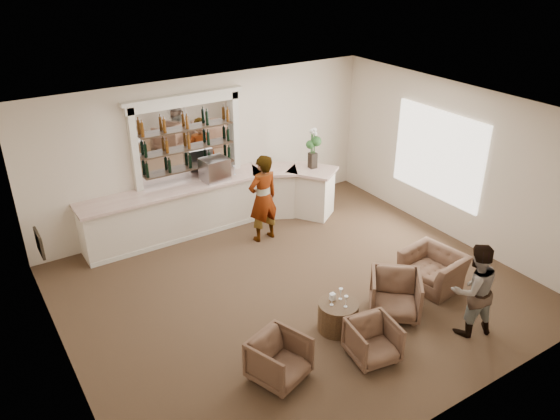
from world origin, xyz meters
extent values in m
plane|color=#4C3A26|center=(0.00, 0.00, 0.00)|extent=(8.00, 8.00, 0.00)
cube|color=beige|center=(0.00, 3.50, 1.65)|extent=(8.00, 0.04, 3.30)
cube|color=beige|center=(-4.00, 0.00, 1.65)|extent=(0.04, 7.00, 3.30)
cube|color=beige|center=(4.00, 0.00, 1.65)|extent=(0.04, 7.00, 3.30)
cube|color=silver|center=(0.00, 0.00, 3.30)|extent=(8.00, 7.00, 0.04)
cube|color=white|center=(3.97, 0.50, 1.70)|extent=(0.05, 2.40, 1.90)
cube|color=black|center=(-3.97, 1.20, 1.65)|extent=(0.04, 0.46, 0.38)
cube|color=#C0B299|center=(-3.94, 1.20, 1.65)|extent=(0.01, 0.38, 0.30)
cube|color=white|center=(-1.00, 3.15, 0.54)|extent=(4.00, 0.70, 1.08)
cube|color=beige|center=(-1.00, 3.13, 1.11)|extent=(4.10, 0.82, 0.06)
cube|color=white|center=(1.35, 2.92, 0.54)|extent=(1.12, 1.04, 1.08)
cube|color=beige|center=(1.35, 2.90, 1.11)|extent=(1.27, 1.19, 0.06)
cube|color=white|center=(2.05, 2.40, 0.54)|extent=(1.08, 1.14, 1.08)
cube|color=beige|center=(2.05, 2.38, 1.11)|extent=(1.24, 1.29, 0.06)
cube|color=beige|center=(-1.00, 2.82, 0.05)|extent=(4.00, 0.06, 0.10)
cube|color=white|center=(-0.50, 3.48, 1.95)|extent=(2.15, 0.02, 1.65)
cube|color=beige|center=(-1.65, 3.42, 1.45)|extent=(0.14, 0.16, 2.90)
cube|color=beige|center=(0.65, 3.42, 1.45)|extent=(0.14, 0.16, 2.90)
cube|color=beige|center=(-0.50, 3.42, 2.84)|extent=(2.52, 0.16, 0.18)
cube|color=beige|center=(-0.50, 3.42, 2.96)|extent=(2.64, 0.20, 0.08)
cube|color=#332519|center=(-0.50, 3.37, 1.38)|extent=(2.05, 0.20, 0.03)
cube|color=#332519|center=(-0.50, 3.37, 1.82)|extent=(2.05, 0.20, 0.03)
cube|color=#332519|center=(-0.50, 3.37, 2.26)|extent=(2.05, 0.20, 0.03)
cylinder|color=brown|center=(-0.04, -1.28, 0.25)|extent=(0.67, 0.67, 0.50)
imported|color=gray|center=(0.50, 1.99, 0.96)|extent=(0.73, 0.51, 1.92)
imported|color=gray|center=(1.71, -2.49, 0.81)|extent=(0.94, 0.83, 1.63)
imported|color=brown|center=(-1.48, -1.73, 0.35)|extent=(0.96, 0.97, 0.70)
imported|color=brown|center=(-0.04, -2.13, 0.33)|extent=(0.80, 0.82, 0.65)
imported|color=brown|center=(1.02, -1.49, 0.39)|extent=(1.18, 1.18, 0.77)
imported|color=brown|center=(2.23, -1.22, 0.34)|extent=(1.04, 1.15, 0.67)
cube|color=#ABABAF|center=(-0.07, 3.05, 1.38)|extent=(0.58, 0.50, 0.49)
cube|color=black|center=(2.11, 2.47, 1.32)|extent=(0.16, 0.16, 0.36)
cube|color=white|center=(-0.06, -1.14, 0.56)|extent=(0.08, 0.08, 0.12)
camera|label=1|loc=(-4.78, -6.89, 5.82)|focal=35.00mm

